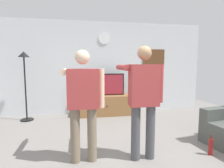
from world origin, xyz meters
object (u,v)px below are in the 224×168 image
Objects in this scene: person_standing_nearer_couch at (143,96)px; framed_picture at (154,57)px; tv_stand at (106,105)px; television at (105,84)px; floor_lamp at (25,72)px; wall_clock at (104,38)px; person_standing_nearer_lamp at (83,99)px; beverage_bottle at (211,147)px.

framed_picture is at bearing 64.24° from person_standing_nearer_couch.
television reaches higher than tv_stand.
floor_lamp reaches higher than person_standing_nearer_couch.
wall_clock is (-0.00, 0.29, 1.92)m from tv_stand.
floor_lamp is at bearing 133.96° from person_standing_nearer_couch.
person_standing_nearer_couch is (0.19, -2.54, 0.70)m from tv_stand.
framed_picture is at bearing 0.18° from wall_clock.
tv_stand is 2.64m from person_standing_nearer_couch.
person_standing_nearer_couch is at bearing -46.04° from floor_lamp.
television is at bearing 5.35° from floor_lamp.
person_standing_nearer_lamp reaches higher than tv_stand.
floor_lamp is 4.38m from beverage_bottle.
person_standing_nearer_lamp is 2.19m from beverage_bottle.
floor_lamp is 2.71m from person_standing_nearer_lamp.
beverage_bottle is (3.42, -2.49, -1.13)m from floor_lamp.
beverage_bottle is (1.31, -2.69, -0.74)m from television.
beverage_bottle is at bearing -63.99° from television.
television is at bearing 116.01° from beverage_bottle.
person_standing_nearer_couch is (-1.37, -2.83, -0.68)m from framed_picture.
framed_picture is (1.56, 0.25, 0.79)m from television.
person_standing_nearer_couch is at bearing -86.08° from wall_clock.
floor_lamp is at bearing 143.90° from beverage_bottle.
wall_clock reaches higher than television.
tv_stand is at bearing -90.00° from television.
person_standing_nearer_lamp reaches higher than television.
tv_stand is at bearing 116.41° from beverage_bottle.
wall_clock is 3.82m from beverage_bottle.
framed_picture reaches higher than tv_stand.
television is 0.62× the size of person_standing_nearer_couch.
framed_picture reaches higher than beverage_bottle.
television is 2.59m from person_standing_nearer_couch.
wall_clock reaches higher than tv_stand.
framed_picture is at bearing 85.21° from beverage_bottle.
person_standing_nearer_lamp is at bearing -106.11° from tv_stand.
floor_lamp is 1.03× the size of person_standing_nearer_couch.
wall_clock is at bearing 93.92° from person_standing_nearer_couch.
tv_stand is 0.60m from television.
tv_stand is at bearing -90.00° from wall_clock.
beverage_bottle is (-0.25, -2.94, -1.53)m from framed_picture.
television reaches higher than beverage_bottle.
framed_picture is at bearing 10.71° from tv_stand.
floor_lamp is at bearing 121.38° from person_standing_nearer_lamp.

